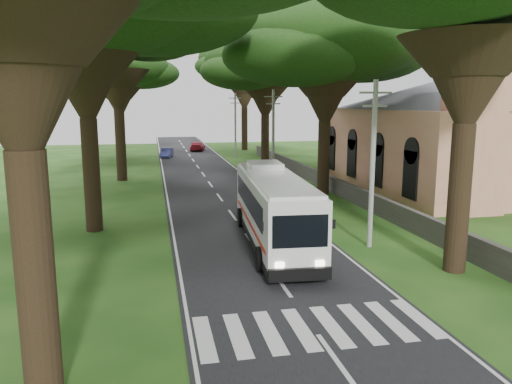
# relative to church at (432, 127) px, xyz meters

# --- Properties ---
(ground) EXTENTS (140.00, 140.00, 0.00)m
(ground) POSITION_rel_church_xyz_m (-17.86, -21.55, -4.91)
(ground) COLOR #1B4213
(ground) RESTS_ON ground
(road) EXTENTS (8.00, 120.00, 0.04)m
(road) POSITION_rel_church_xyz_m (-17.86, 3.45, -4.90)
(road) COLOR black
(road) RESTS_ON ground
(crosswalk) EXTENTS (8.00, 3.00, 0.01)m
(crosswalk) POSITION_rel_church_xyz_m (-17.86, -23.55, -4.91)
(crosswalk) COLOR silver
(crosswalk) RESTS_ON ground
(property_wall) EXTENTS (0.35, 50.00, 1.20)m
(property_wall) POSITION_rel_church_xyz_m (-8.86, 2.45, -4.31)
(property_wall) COLOR #383533
(property_wall) RESTS_ON ground
(church) EXTENTS (14.00, 24.00, 11.60)m
(church) POSITION_rel_church_xyz_m (0.00, 0.00, 0.00)
(church) COLOR #D77C69
(church) RESTS_ON ground
(pole_near) EXTENTS (1.60, 0.24, 8.00)m
(pole_near) POSITION_rel_church_xyz_m (-12.36, -15.55, -0.73)
(pole_near) COLOR gray
(pole_near) RESTS_ON ground
(pole_mid) EXTENTS (1.60, 0.24, 8.00)m
(pole_mid) POSITION_rel_church_xyz_m (-12.36, 4.45, -0.73)
(pole_mid) COLOR gray
(pole_mid) RESTS_ON ground
(pole_far) EXTENTS (1.60, 0.24, 8.00)m
(pole_far) POSITION_rel_church_xyz_m (-12.36, 24.45, -0.73)
(pole_far) COLOR gray
(pole_far) RESTS_ON ground
(tree_l_midb) EXTENTS (12.44, 12.44, 15.72)m
(tree_l_midb) POSITION_rel_church_xyz_m (-25.36, 8.45, 7.91)
(tree_l_midb) COLOR black
(tree_l_midb) RESTS_ON ground
(tree_l_far) EXTENTS (12.42, 12.42, 13.65)m
(tree_l_far) POSITION_rel_church_xyz_m (-26.36, 26.45, 5.92)
(tree_l_far) COLOR black
(tree_l_far) RESTS_ON ground
(tree_r_mida) EXTENTS (14.48, 14.48, 14.33)m
(tree_r_mida) POSITION_rel_church_xyz_m (-9.86, -1.55, 6.23)
(tree_r_mida) COLOR black
(tree_r_mida) RESTS_ON ground
(tree_r_midb) EXTENTS (13.19, 13.19, 14.02)m
(tree_r_midb) POSITION_rel_church_xyz_m (-10.36, 16.45, 6.16)
(tree_r_midb) COLOR black
(tree_r_midb) RESTS_ON ground
(tree_r_far) EXTENTS (13.13, 13.13, 15.69)m
(tree_r_far) POSITION_rel_church_xyz_m (-9.36, 34.45, 7.79)
(tree_r_far) COLOR black
(tree_r_far) RESTS_ON ground
(coach_bus) EXTENTS (3.38, 11.90, 3.47)m
(coach_bus) POSITION_rel_church_xyz_m (-16.86, -14.16, -3.04)
(coach_bus) COLOR silver
(coach_bus) RESTS_ON ground
(distant_car_b) EXTENTS (1.88, 3.71, 1.17)m
(distant_car_b) POSITION_rel_church_xyz_m (-20.86, 26.32, -4.30)
(distant_car_b) COLOR navy
(distant_car_b) RESTS_ON road
(distant_car_c) EXTENTS (2.64, 4.74, 1.30)m
(distant_car_c) POSITION_rel_church_xyz_m (-16.28, 34.32, -4.23)
(distant_car_c) COLOR maroon
(distant_car_c) RESTS_ON road
(pedestrian) EXTENTS (0.60, 0.76, 1.83)m
(pedestrian) POSITION_rel_church_xyz_m (-25.86, -7.61, -4.00)
(pedestrian) COLOR black
(pedestrian) RESTS_ON ground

